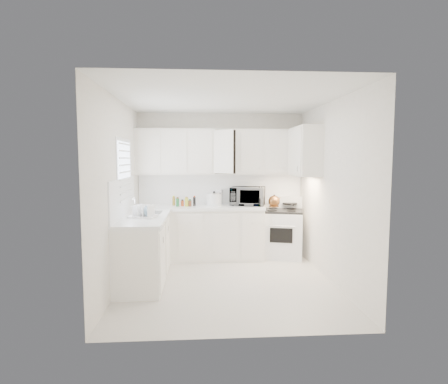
{
  "coord_description": "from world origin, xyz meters",
  "views": [
    {
      "loc": [
        -0.38,
        -5.02,
        1.78
      ],
      "look_at": [
        0.0,
        0.7,
        1.25
      ],
      "focal_mm": 28.93,
      "sensor_mm": 36.0,
      "label": 1
    }
  ],
  "objects": [
    {
      "name": "utensil_crock",
      "position": [
        0.66,
        1.15,
        1.13
      ],
      "size": [
        0.14,
        0.14,
        0.36
      ],
      "primitive_type": null,
      "rotation": [
        0.0,
        0.0,
        0.21
      ],
      "color": "black",
      "rests_on": "countertop_back"
    },
    {
      "name": "spice_left_5",
      "position": [
        -0.47,
        1.33,
        1.02
      ],
      "size": [
        0.06,
        0.06,
        0.13
      ],
      "primitive_type": "cylinder",
      "color": "black",
      "rests_on": "countertop_back"
    },
    {
      "name": "lower_cabinets_back",
      "position": [
        -0.39,
        1.3,
        0.45
      ],
      "size": [
        2.22,
        0.6,
        0.9
      ],
      "primitive_type": null,
      "color": "white",
      "rests_on": "floor"
    },
    {
      "name": "wall_front",
      "position": [
        0.0,
        -1.6,
        1.3
      ],
      "size": [
        3.0,
        0.0,
        3.0
      ],
      "primitive_type": "plane",
      "rotation": [
        -1.57,
        0.0,
        0.0
      ],
      "color": "white",
      "rests_on": "ground"
    },
    {
      "name": "microwave",
      "position": [
        0.47,
        1.35,
        1.15
      ],
      "size": [
        0.66,
        0.48,
        0.4
      ],
      "primitive_type": "imported",
      "rotation": [
        0.0,
        0.0,
        -0.27
      ],
      "color": "gray",
      "rests_on": "countertop_back"
    },
    {
      "name": "spice_left_2",
      "position": [
        -0.7,
        1.42,
        1.02
      ],
      "size": [
        0.06,
        0.06,
        0.13
      ],
      "primitive_type": "cylinder",
      "color": "#D0451B",
      "rests_on": "countertop_back"
    },
    {
      "name": "lower_cabinets_left",
      "position": [
        -1.2,
        0.2,
        0.45
      ],
      "size": [
        0.6,
        1.6,
        0.9
      ],
      "primitive_type": null,
      "color": "white",
      "rests_on": "floor"
    },
    {
      "name": "spice_left_4",
      "position": [
        -0.55,
        1.42,
        1.02
      ],
      "size": [
        0.06,
        0.06,
        0.13
      ],
      "primitive_type": "cylinder",
      "color": "brown",
      "rests_on": "countertop_back"
    },
    {
      "name": "spice_left_0",
      "position": [
        -0.85,
        1.42,
        1.02
      ],
      "size": [
        0.06,
        0.06,
        0.13
      ],
      "primitive_type": "cylinder",
      "color": "olive",
      "rests_on": "countertop_back"
    },
    {
      "name": "ceiling",
      "position": [
        0.0,
        0.0,
        2.6
      ],
      "size": [
        3.2,
        3.2,
        0.0
      ],
      "primitive_type": "plane",
      "rotation": [
        3.14,
        0.0,
        0.0
      ],
      "color": "white",
      "rests_on": "ground"
    },
    {
      "name": "spice_left_1",
      "position": [
        -0.78,
        1.33,
        1.02
      ],
      "size": [
        0.06,
        0.06,
        0.13
      ],
      "primitive_type": "cylinder",
      "color": "#226834",
      "rests_on": "countertop_back"
    },
    {
      "name": "spice_left_3",
      "position": [
        -0.62,
        1.33,
        1.02
      ],
      "size": [
        0.06,
        0.06,
        0.13
      ],
      "primitive_type": "cylinder",
      "color": "gold",
      "rests_on": "countertop_back"
    },
    {
      "name": "sauce_right_0",
      "position": [
        0.58,
        1.46,
        1.05
      ],
      "size": [
        0.06,
        0.06,
        0.19
      ],
      "primitive_type": "cylinder",
      "color": "#D0451B",
      "rests_on": "countertop_back"
    },
    {
      "name": "countertop_back",
      "position": [
        -0.39,
        1.29,
        0.93
      ],
      "size": [
        2.24,
        0.64,
        0.05
      ],
      "primitive_type": "cube",
      "color": "white",
      "rests_on": "lower_cabinets_back"
    },
    {
      "name": "wall_back",
      "position": [
        0.0,
        1.6,
        1.3
      ],
      "size": [
        3.0,
        0.0,
        3.0
      ],
      "primitive_type": "plane",
      "rotation": [
        1.57,
        0.0,
        0.0
      ],
      "color": "white",
      "rests_on": "ground"
    },
    {
      "name": "dish_rack",
      "position": [
        -1.19,
        0.09,
        1.05
      ],
      "size": [
        0.43,
        0.36,
        0.2
      ],
      "primitive_type": null,
      "rotation": [
        0.0,
        0.0,
        -0.24
      ],
      "color": "white",
      "rests_on": "countertop_left"
    },
    {
      "name": "rice_cooker",
      "position": [
        -0.14,
        1.29,
        1.08
      ],
      "size": [
        0.27,
        0.27,
        0.26
      ],
      "primitive_type": null,
      "rotation": [
        0.0,
        0.0,
        -0.04
      ],
      "color": "white",
      "rests_on": "countertop_back"
    },
    {
      "name": "window_blinds",
      "position": [
        -1.48,
        0.35,
        1.55
      ],
      "size": [
        0.06,
        0.96,
        1.06
      ],
      "primitive_type": null,
      "color": "white",
      "rests_on": "wall_left"
    },
    {
      "name": "floor",
      "position": [
        0.0,
        0.0,
        0.0
      ],
      "size": [
        3.2,
        3.2,
        0.0
      ],
      "primitive_type": "plane",
      "color": "silver",
      "rests_on": "ground"
    },
    {
      "name": "sauce_right_2",
      "position": [
        0.69,
        1.46,
        1.05
      ],
      "size": [
        0.06,
        0.06,
        0.19
      ],
      "primitive_type": "cylinder",
      "color": "brown",
      "rests_on": "countertop_back"
    },
    {
      "name": "countertop_left",
      "position": [
        -1.19,
        0.2,
        0.93
      ],
      "size": [
        0.64,
        1.62,
        0.05
      ],
      "primitive_type": "cube",
      "color": "white",
      "rests_on": "lower_cabinets_left"
    },
    {
      "name": "upper_cabinets_right",
      "position": [
        1.33,
        0.82,
        1.5
      ],
      "size": [
        0.33,
        0.9,
        0.8
      ],
      "primitive_type": null,
      "color": "white",
      "rests_on": "wall_right"
    },
    {
      "name": "upper_cabinets_back",
      "position": [
        0.0,
        1.44,
        1.5
      ],
      "size": [
        3.0,
        0.33,
        0.8
      ],
      "primitive_type": null,
      "color": "white",
      "rests_on": "wall_back"
    },
    {
      "name": "sauce_right_1",
      "position": [
        0.64,
        1.4,
        1.05
      ],
      "size": [
        0.06,
        0.06,
        0.19
      ],
      "primitive_type": "cylinder",
      "color": "gold",
      "rests_on": "countertop_back"
    },
    {
      "name": "frying_pan",
      "position": [
        1.27,
        1.47,
        0.97
      ],
      "size": [
        0.28,
        0.46,
        0.04
      ],
      "primitive_type": null,
      "rotation": [
        0.0,
        0.0,
        -0.04
      ],
      "color": "black",
      "rests_on": "stove"
    },
    {
      "name": "stove",
      "position": [
        1.09,
        1.31,
        0.55
      ],
      "size": [
        0.85,
        0.75,
        1.11
      ],
      "primitive_type": null,
      "rotation": [
        0.0,
        0.0,
        -0.26
      ],
      "color": "white",
      "rests_on": "floor"
    },
    {
      "name": "sink",
      "position": [
        -1.19,
        0.55,
        1.07
      ],
      "size": [
        0.42,
        0.38,
        0.3
      ],
      "primitive_type": null,
      "color": "gray",
      "rests_on": "countertop_left"
    },
    {
      "name": "wall_left",
      "position": [
        -1.5,
        0.0,
        1.3
      ],
      "size": [
        0.0,
        3.2,
        3.2
      ],
      "primitive_type": "plane",
      "rotation": [
        1.57,
        0.0,
        1.57
      ],
      "color": "white",
      "rests_on": "ground"
    },
    {
      "name": "sauce_right_3",
      "position": [
        0.74,
        1.4,
        1.05
      ],
      "size": [
        0.06,
        0.06,
        0.19
      ],
      "primitive_type": "cylinder",
      "color": "black",
      "rests_on": "countertop_back"
    },
    {
      "name": "tea_kettle",
      "position": [
        0.91,
        1.15,
        1.06
      ],
      "size": [
        0.31,
        0.29,
        0.23
      ],
      "primitive_type": null,
      "rotation": [
        0.0,
        0.0,
        0.35
      ],
      "color": "brown",
      "rests_on": "stove"
    },
    {
      "name": "paper_towel",
      "position": [
        -0.02,
        1.52,
        1.08
      ],
      "size": [
        0.12,
        0.12,
        0.27
      ],
      "primitive_type": "cylinder",
      "color": "white",
      "rests_on": "countertop_back"
    },
    {
      "name": "backsplash_back",
      "position": [
        0.0,
        1.59,
        1.23
      ],
      "size": [
        2.98,
        0.02,
        0.55
      ],
      "primitive_type": "cube",
      "color": "white",
      "rests_on": "wall_back"
    },
    {
      "name": "wall_right",
      "position": [
        1.5,
        0.0,
        1.3
      ],
      "size": [
        0.0,
        3.2,
        3.2
      ],
      "primitive_type": "plane",
      "rotation": [
        1.57,
        0.0,
        -1.57
      ],
      "color": "white",
      "rests_on": "ground"
    },
    {
      "name": "backsplash_left",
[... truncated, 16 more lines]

